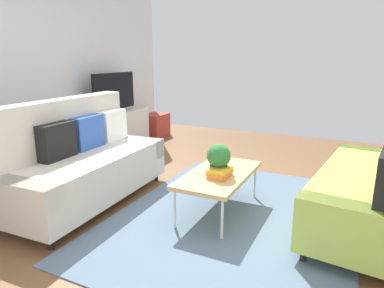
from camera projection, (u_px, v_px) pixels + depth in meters
name	position (u px, v px, depth m)	size (l,w,h in m)	color
ground_plane	(215.00, 210.00, 3.51)	(7.68, 7.68, 0.00)	brown
wall_far	(14.00, 63.00, 4.34)	(6.40, 0.12, 2.90)	silver
area_rug	(235.00, 217.00, 3.34)	(2.90, 2.20, 0.01)	slate
couch_beige	(82.00, 161.00, 3.63)	(1.93, 0.92, 1.10)	beige
couch_green	(381.00, 184.00, 2.99)	(1.99, 1.06, 1.10)	#A3BC4C
coffee_table	(219.00, 175.00, 3.37)	(1.10, 0.56, 0.42)	tan
tv_console	(115.00, 130.00, 5.80)	(1.40, 0.44, 0.64)	silver
tv	(114.00, 93.00, 5.63)	(1.00, 0.20, 0.64)	black
storage_trunk	(155.00, 125.00, 6.73)	(0.52, 0.40, 0.44)	#B2382D
potted_plant	(219.00, 159.00, 3.26)	(0.23, 0.23, 0.31)	brown
table_book_0	(220.00, 175.00, 3.25)	(0.24, 0.18, 0.03)	orange
table_book_1	(220.00, 172.00, 3.24)	(0.24, 0.18, 0.03)	orange
table_book_2	(220.00, 169.00, 3.23)	(0.24, 0.18, 0.03)	gold
vase_0	(87.00, 113.00, 5.22)	(0.10, 0.10, 0.12)	#B24C4C
vase_1	(94.00, 109.00, 5.35)	(0.11, 0.11, 0.19)	#B24C4C
bottle_0	(106.00, 107.00, 5.46)	(0.06, 0.06, 0.23)	#3359B2
bottle_1	(111.00, 108.00, 5.56)	(0.06, 0.06, 0.17)	red
bottle_2	(115.00, 107.00, 5.66)	(0.06, 0.06, 0.16)	gold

